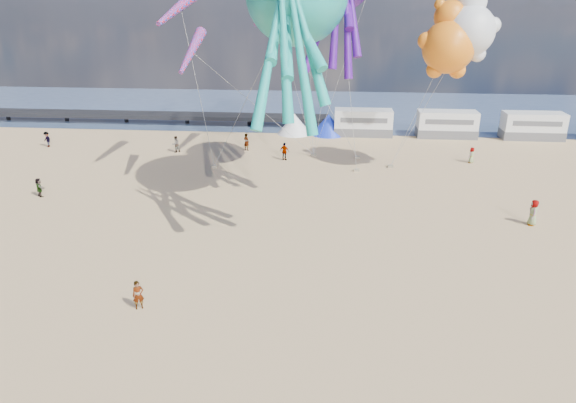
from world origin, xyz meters
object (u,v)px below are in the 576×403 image
object	(u,v)px
tent_white	(294,124)
beachgoer_2	(47,139)
motorhome_1	(447,124)
beachgoer_1	(176,144)
beachgoer_6	(472,155)
kite_panda	(469,31)
beachgoer_4	(39,187)
sandbag_a	(214,166)
motorhome_0	(363,122)
standing_person	(138,295)
beachgoer_0	(533,213)
beachgoer_3	(285,151)
motorhome_2	(533,126)
sandbag_d	(357,157)
tent_blue	(328,124)
beachgoer_5	(246,142)
kite_teddy_orange	(448,47)
sandbag_e	(314,155)
windsock_mid	(272,6)
windsock_right	(191,51)
windsock_left	(180,6)
sandbag_c	(391,166)
sandbag_b	(357,170)

from	to	relation	value
tent_white	beachgoer_2	bearing A→B (deg)	-162.57
motorhome_1	beachgoer_1	xyz separation A→B (m)	(-29.12, -8.87, -0.65)
beachgoer_6	kite_panda	bearing A→B (deg)	16.23
beachgoer_4	sandbag_a	xyz separation A→B (m)	(12.30, 8.71, -0.66)
motorhome_0	standing_person	bearing A→B (deg)	-109.35
beachgoer_0	beachgoer_3	size ratio (longest dim) A/B	1.06
motorhome_2	sandbag_d	world-z (taller)	motorhome_2
tent_blue	beachgoer_4	world-z (taller)	tent_blue
beachgoer_4	beachgoer_5	world-z (taller)	beachgoer_5
standing_person	beachgoer_6	distance (m)	35.78
kite_teddy_orange	motorhome_0	bearing A→B (deg)	115.90
beachgoer_0	beachgoer_5	world-z (taller)	beachgoer_0
beachgoer_4	beachgoer_5	size ratio (longest dim) A/B	0.86
tent_blue	sandbag_a	size ratio (longest dim) A/B	8.00
motorhome_1	sandbag_d	xyz separation A→B (m)	(-10.45, -9.50, -1.39)
beachgoer_5	sandbag_e	xyz separation A→B (m)	(7.11, -1.49, -0.79)
beachgoer_5	sandbag_e	bearing A→B (deg)	-160.43
tent_white	tent_blue	xyz separation A→B (m)	(4.00, 0.00, 0.00)
motorhome_0	beachgoer_3	size ratio (longest dim) A/B	3.76
beachgoer_1	windsock_mid	distance (m)	17.24
motorhome_0	beachgoer_3	world-z (taller)	motorhome_0
tent_white	beachgoer_1	bearing A→B (deg)	-142.64
beachgoer_6	windsock_mid	size ratio (longest dim) A/B	0.23
beachgoer_6	windsock_right	bearing A→B (deg)	-22.95
sandbag_d	windsock_right	bearing A→B (deg)	-144.96
beachgoer_0	beachgoer_5	size ratio (longest dim) A/B	1.04
sandbag_d	windsock_left	world-z (taller)	windsock_left
motorhome_1	sandbag_c	xyz separation A→B (m)	(-7.42, -12.18, -1.39)
beachgoer_4	sandbag_b	bearing A→B (deg)	-119.13
motorhome_0	tent_white	bearing A→B (deg)	180.00
beachgoer_5	kite_teddy_orange	world-z (taller)	kite_teddy_orange
beachgoer_0	beachgoer_6	distance (m)	14.72
standing_person	beachgoer_6	xyz separation A→B (m)	(23.10, 27.33, -0.02)
motorhome_0	windsock_left	distance (m)	26.11
beachgoer_6	windsock_right	world-z (taller)	windsock_right
windsock_mid	sandbag_e	bearing A→B (deg)	56.24
tent_white	sandbag_b	size ratio (longest dim) A/B	8.00
sandbag_c	beachgoer_4	bearing A→B (deg)	-160.47
beachgoer_2	sandbag_b	world-z (taller)	beachgoer_2
motorhome_0	beachgoer_4	xyz separation A→B (m)	(-26.80, -22.42, -0.73)
motorhome_2	sandbag_e	world-z (taller)	motorhome_2
motorhome_1	tent_white	world-z (taller)	motorhome_1
windsock_mid	sandbag_d	bearing A→B (deg)	36.36
beachgoer_6	windsock_left	distance (m)	29.91
tent_white	sandbag_b	bearing A→B (deg)	-63.42
sandbag_c	beachgoer_6	bearing A→B (deg)	15.32
tent_blue	windsock_right	xyz separation A→B (m)	(-10.52, -19.01, 9.88)
beachgoer_5	tent_blue	bearing A→B (deg)	-106.81
sandbag_a	kite_panda	distance (m)	24.95
motorhome_1	sandbag_e	xyz separation A→B (m)	(-14.83, -9.03, -1.39)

